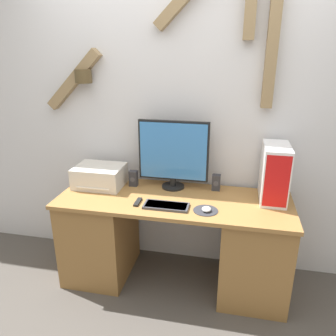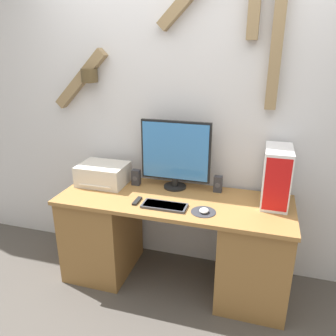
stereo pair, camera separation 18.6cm
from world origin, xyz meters
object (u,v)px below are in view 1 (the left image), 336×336
object	(u,v)px
monitor	(173,153)
printer	(100,176)
keyboard	(166,206)
speaker_left	(133,178)
speaker_right	(216,182)
computer_tower	(274,173)
mouse	(206,209)
remote_control	(138,202)

from	to	relation	value
monitor	printer	distance (m)	0.65
keyboard	speaker_left	xyz separation A→B (m)	(-0.35, 0.33, 0.06)
printer	speaker_right	world-z (taller)	printer
computer_tower	printer	world-z (taller)	computer_tower
computer_tower	monitor	bearing A→B (deg)	174.53
keyboard	printer	distance (m)	0.69
mouse	speaker_right	bearing A→B (deg)	84.37
monitor	remote_control	xyz separation A→B (m)	(-0.20, -0.35, -0.29)
speaker_left	speaker_right	world-z (taller)	same
printer	speaker_right	size ratio (longest dim) A/B	3.00
printer	remote_control	distance (m)	0.48
mouse	printer	xyz separation A→B (m)	(-0.92, 0.28, 0.07)
printer	monitor	bearing A→B (deg)	8.84
computer_tower	speaker_left	world-z (taller)	computer_tower
speaker_right	monitor	bearing A→B (deg)	-177.70
mouse	printer	size ratio (longest dim) A/B	0.19
mouse	remote_control	size ratio (longest dim) A/B	0.59
keyboard	speaker_right	distance (m)	0.51
keyboard	mouse	xyz separation A→B (m)	(0.29, -0.01, 0.01)
monitor	mouse	world-z (taller)	monitor
mouse	remote_control	bearing A→B (deg)	176.59
computer_tower	speaker_right	bearing A→B (deg)	168.30
speaker_right	keyboard	bearing A→B (deg)	-131.10
keyboard	computer_tower	size ratio (longest dim) A/B	0.77
monitor	printer	size ratio (longest dim) A/B	1.44
printer	speaker_left	distance (m)	0.28
computer_tower	remote_control	world-z (taller)	computer_tower
monitor	mouse	distance (m)	0.56
computer_tower	keyboard	bearing A→B (deg)	-159.02
speaker_left	remote_control	xyz separation A→B (m)	(0.13, -0.31, -0.06)
monitor	speaker_right	bearing A→B (deg)	2.30
monitor	keyboard	bearing A→B (deg)	-86.98
speaker_left	monitor	bearing A→B (deg)	6.54
speaker_right	printer	bearing A→B (deg)	-173.54
speaker_right	speaker_left	bearing A→B (deg)	-175.64
mouse	speaker_left	size ratio (longest dim) A/B	0.58
mouse	printer	distance (m)	0.97
monitor	keyboard	distance (m)	0.47
keyboard	speaker_right	world-z (taller)	speaker_right
speaker_left	remote_control	bearing A→B (deg)	-67.38
keyboard	speaker_right	xyz separation A→B (m)	(0.33, 0.38, 0.06)
keyboard	computer_tower	bearing A→B (deg)	20.98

